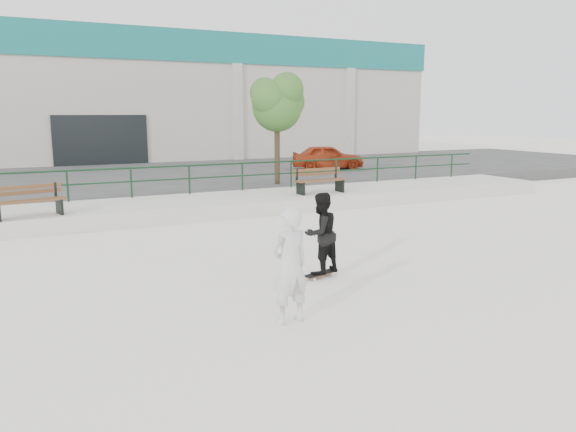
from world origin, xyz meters
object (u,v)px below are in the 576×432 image
skateboard (320,274)px  standing_skater (321,233)px  bench_left (28,201)px  seated_skater (289,266)px  bench_right (320,181)px  red_car (328,157)px  tree (278,101)px

skateboard → standing_skater: size_ratio=0.49×
bench_left → seated_skater: size_ratio=1.05×
standing_skater → bench_right: bearing=-134.9°
skateboard → seated_skater: size_ratio=0.43×
red_car → skateboard: 17.43m
bench_right → seated_skater: (-6.00, -9.57, 0.00)m
seated_skater → skateboard: bearing=-138.5°
bench_right → red_car: size_ratio=0.54×
bench_left → skateboard: (5.13, -7.10, -0.86)m
seated_skater → standing_skater: bearing=-138.5°
bench_left → red_car: bearing=17.0°
bench_left → seated_skater: (3.45, -9.06, 0.01)m
tree → skateboard: tree is taller
tree → skateboard: (-4.12, -10.66, -3.69)m
bench_left → seated_skater: bearing=-81.2°
bench_left → red_car: red_car is taller
tree → red_car: 6.96m
red_car → seated_skater: seated_skater is taller
bench_left → skateboard: size_ratio=2.46×
bench_right → tree: (-0.20, 3.04, 2.82)m
red_car → bench_left: bearing=139.4°
red_car → standing_skater: bearing=169.5°
standing_skater → seated_skater: bearing=33.8°
bench_left → seated_skater: 9.69m
seated_skater → bench_right: bearing=-129.8°
bench_right → skateboard: size_ratio=2.41×
bench_right → seated_skater: size_ratio=1.03×
bench_right → standing_skater: bearing=-120.6°
seated_skater → tree: bearing=-122.4°
red_car → standing_skater: 17.40m
tree → red_car: bearing=41.4°
bench_right → skateboard: (-4.31, -7.62, -0.87)m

